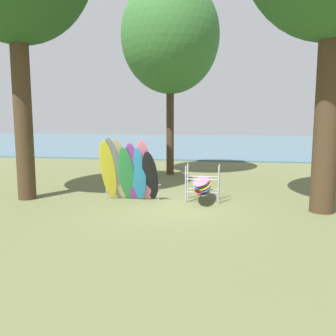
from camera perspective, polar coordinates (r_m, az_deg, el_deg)
The scene contains 5 objects.
ground_plane at distance 11.40m, azimuth 0.23°, elevation -6.35°, with size 80.00×80.00×0.00m, color #60663D.
lake_water at distance 41.62m, azimuth 7.26°, elevation 4.04°, with size 80.00×36.00×0.10m, color #477084.
tree_mid_behind at distance 18.36m, azimuth 0.35°, elevation 20.28°, with size 4.77×4.77×9.51m.
leaning_board_pile at distance 12.11m, azimuth -6.34°, elevation -0.67°, with size 2.03×1.10×2.22m.
board_storage_rack at distance 12.26m, azimuth 5.51°, elevation -2.75°, with size 1.15×2.13×1.25m.
Camera 1 is at (1.83, -10.90, 2.81)m, focal length 38.05 mm.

